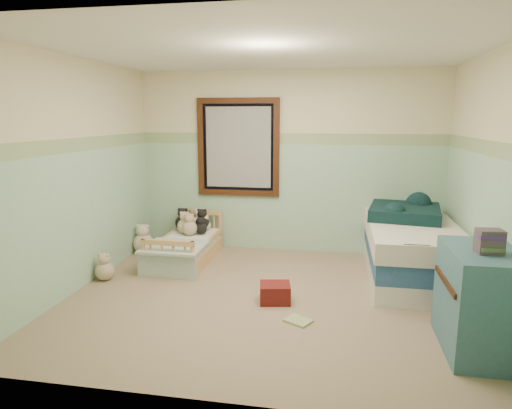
% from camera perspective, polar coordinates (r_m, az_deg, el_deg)
% --- Properties ---
extents(floor, '(4.20, 3.60, 0.02)m').
position_cam_1_polar(floor, '(4.82, 1.54, -11.86)').
color(floor, gray).
rests_on(floor, ground).
extents(ceiling, '(4.20, 3.60, 0.02)m').
position_cam_1_polar(ceiling, '(4.49, 1.72, 19.27)').
color(ceiling, white).
rests_on(ceiling, wall_back).
extents(wall_back, '(4.20, 0.04, 2.50)m').
position_cam_1_polar(wall_back, '(6.26, 4.10, 5.35)').
color(wall_back, beige).
rests_on(wall_back, floor).
extents(wall_front, '(4.20, 0.04, 2.50)m').
position_cam_1_polar(wall_front, '(2.75, -3.99, -1.93)').
color(wall_front, beige).
rests_on(wall_front, floor).
extents(wall_left, '(0.04, 3.60, 2.50)m').
position_cam_1_polar(wall_left, '(5.23, -21.83, 3.47)').
color(wall_left, beige).
rests_on(wall_left, floor).
extents(wall_right, '(0.04, 3.60, 2.50)m').
position_cam_1_polar(wall_right, '(4.67, 28.07, 2.15)').
color(wall_right, beige).
rests_on(wall_right, floor).
extents(wainscot_mint, '(4.20, 0.01, 1.50)m').
position_cam_1_polar(wainscot_mint, '(6.32, 4.02, 0.82)').
color(wainscot_mint, '#96BCA1').
rests_on(wainscot_mint, floor).
extents(border_strip, '(4.20, 0.01, 0.15)m').
position_cam_1_polar(border_strip, '(6.22, 4.12, 8.32)').
color(border_strip, '#4E7856').
rests_on(border_strip, wall_back).
extents(window_frame, '(1.16, 0.06, 1.36)m').
position_cam_1_polar(window_frame, '(6.32, -2.29, 7.24)').
color(window_frame, black).
rests_on(window_frame, wall_back).
extents(window_blinds, '(0.92, 0.01, 1.12)m').
position_cam_1_polar(window_blinds, '(6.33, -2.27, 7.25)').
color(window_blinds, '#B4B4AE').
rests_on(window_blinds, window_frame).
extents(toddler_bed_frame, '(0.67, 1.33, 0.17)m').
position_cam_1_polar(toddler_bed_frame, '(6.04, -8.88, -6.24)').
color(toddler_bed_frame, tan).
rests_on(toddler_bed_frame, floor).
extents(toddler_mattress, '(0.61, 1.28, 0.12)m').
position_cam_1_polar(toddler_mattress, '(6.00, -8.93, -4.92)').
color(toddler_mattress, white).
rests_on(toddler_mattress, toddler_bed_frame).
extents(patchwork_quilt, '(0.72, 0.67, 0.03)m').
position_cam_1_polar(patchwork_quilt, '(5.61, -10.33, -5.31)').
color(patchwork_quilt, '#71A1C9').
rests_on(patchwork_quilt, toddler_mattress).
extents(plush_bed_brown, '(0.20, 0.20, 0.20)m').
position_cam_1_polar(plush_bed_brown, '(6.47, -8.79, -2.30)').
color(plush_bed_brown, brown).
rests_on(plush_bed_brown, toddler_mattress).
extents(plush_bed_white, '(0.21, 0.21, 0.21)m').
position_cam_1_polar(plush_bed_white, '(6.40, -7.09, -2.31)').
color(plush_bed_white, silver).
rests_on(plush_bed_white, toddler_mattress).
extents(plush_bed_tan, '(0.21, 0.21, 0.21)m').
position_cam_1_polar(plush_bed_tan, '(6.25, -9.00, -2.73)').
color(plush_bed_tan, '#C7AC89').
rests_on(plush_bed_tan, toddler_mattress).
extents(plush_bed_dark, '(0.16, 0.16, 0.16)m').
position_cam_1_polar(plush_bed_dark, '(6.18, -6.98, -3.04)').
color(plush_bed_dark, black).
rests_on(plush_bed_dark, toddler_mattress).
extents(plush_floor_cream, '(0.28, 0.28, 0.28)m').
position_cam_1_polar(plush_floor_cream, '(6.46, -14.10, -4.81)').
color(plush_floor_cream, beige).
rests_on(plush_floor_cream, floor).
extents(plush_floor_tan, '(0.22, 0.22, 0.22)m').
position_cam_1_polar(plush_floor_tan, '(5.56, -18.65, -8.00)').
color(plush_floor_tan, '#C7AC89').
rests_on(plush_floor_tan, floor).
extents(twin_bed_frame, '(0.95, 1.89, 0.22)m').
position_cam_1_polar(twin_bed_frame, '(5.64, 18.89, -7.71)').
color(twin_bed_frame, silver).
rests_on(twin_bed_frame, floor).
extents(twin_boxspring, '(0.95, 1.89, 0.22)m').
position_cam_1_polar(twin_boxspring, '(5.58, 19.03, -5.57)').
color(twin_boxspring, navy).
rests_on(twin_boxspring, twin_bed_frame).
extents(twin_mattress, '(0.98, 1.93, 0.22)m').
position_cam_1_polar(twin_mattress, '(5.52, 19.17, -3.38)').
color(twin_mattress, silver).
rests_on(twin_mattress, twin_boxspring).
extents(teal_blanket, '(0.93, 0.97, 0.14)m').
position_cam_1_polar(teal_blanket, '(5.77, 18.35, -0.90)').
color(teal_blanket, black).
rests_on(teal_blanket, twin_mattress).
extents(dresser, '(0.53, 0.85, 0.85)m').
position_cam_1_polar(dresser, '(4.08, 26.53, -10.90)').
color(dresser, '#395A6C').
rests_on(dresser, floor).
extents(book_stack, '(0.20, 0.16, 0.18)m').
position_cam_1_polar(book_stack, '(3.85, 27.52, -4.17)').
color(book_stack, brown).
rests_on(book_stack, dresser).
extents(red_pillow, '(0.35, 0.32, 0.19)m').
position_cam_1_polar(red_pillow, '(4.69, 2.43, -11.15)').
color(red_pillow, '#98120B').
rests_on(red_pillow, floor).
extents(floor_book, '(0.29, 0.27, 0.02)m').
position_cam_1_polar(floor_book, '(4.32, 5.38, -14.47)').
color(floor_book, yellow).
rests_on(floor_book, floor).
extents(extra_plush_0, '(0.22, 0.22, 0.22)m').
position_cam_1_polar(extra_plush_0, '(6.42, -9.25, -2.31)').
color(extra_plush_0, black).
rests_on(extra_plush_0, toddler_mattress).
extents(extra_plush_1, '(0.21, 0.21, 0.21)m').
position_cam_1_polar(extra_plush_1, '(6.37, -6.86, -2.38)').
color(extra_plush_1, black).
rests_on(extra_plush_1, toddler_mattress).
extents(extra_plush_2, '(0.20, 0.20, 0.20)m').
position_cam_1_polar(extra_plush_2, '(6.14, -8.43, -2.97)').
color(extra_plush_2, '#C7AC89').
rests_on(extra_plush_2, toddler_mattress).
extents(extra_plush_3, '(0.16, 0.16, 0.16)m').
position_cam_1_polar(extra_plush_3, '(6.38, -6.47, -2.62)').
color(extra_plush_3, beige).
rests_on(extra_plush_3, toddler_mattress).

